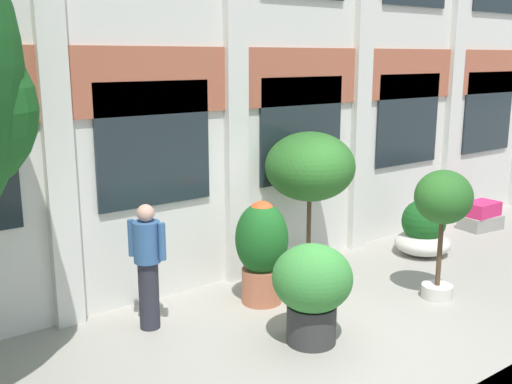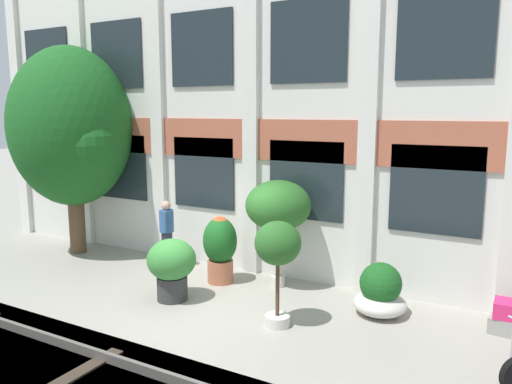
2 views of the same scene
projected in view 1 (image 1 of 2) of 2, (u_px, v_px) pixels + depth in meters
The scene contains 9 objects.
ground_plane at pixel (344, 332), 7.59m from camera, with size 80.00×80.00×0.00m, color #9E998E.
apartment_facade at pixel (224, 33), 8.80m from camera, with size 16.39×0.64×7.51m.
potted_plant_ribbed_drum at pixel (312, 287), 7.18m from camera, with size 0.97×0.97×1.24m.
potted_plant_wide_bowl at pixel (423, 231), 10.50m from camera, with size 0.98×0.98×0.99m.
potted_plant_tall_urn at pixel (443, 204), 8.37m from camera, with size 0.80×0.80×1.88m.
potted_plant_square_trough at pixel (481, 216), 12.07m from camera, with size 0.86×0.62×0.56m.
potted_plant_terracotta_small at pixel (310, 168), 9.16m from camera, with size 1.39×1.39×2.30m.
potted_plant_fluted_column at pixel (262, 246), 8.35m from camera, with size 0.75×0.75×1.48m.
resident_by_doorway at pixel (148, 263), 7.53m from camera, with size 0.34×0.46×1.64m.
Camera 1 is at (-5.12, -4.91, 3.42)m, focal length 42.00 mm.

